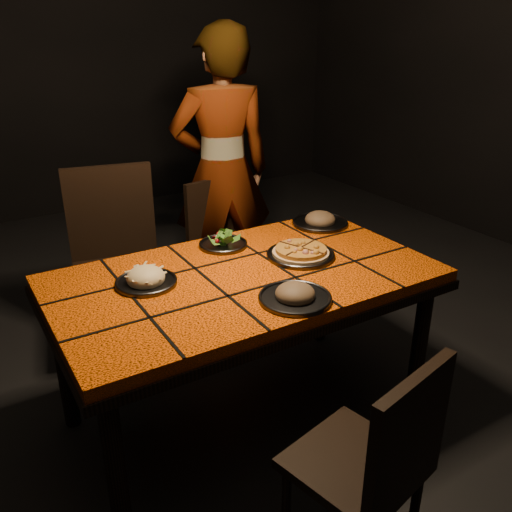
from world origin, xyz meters
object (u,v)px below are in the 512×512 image
diner (222,172)px  plate_pizza (301,253)px  plate_pasta (146,279)px  chair_far_right (222,239)px  chair_far_left (116,251)px  dining_table (244,290)px  chair_near (377,459)px

diner → plate_pizza: 1.13m
plate_pasta → diner: bearing=48.7°
chair_far_right → diner: (0.09, 0.15, 0.38)m
chair_far_left → plate_pasta: bearing=-86.7°
dining_table → chair_near: 0.92m
dining_table → plate_pizza: 0.32m
chair_near → diner: diner is taller
chair_far_left → diner: size_ratio=0.59×
chair_far_left → plate_pizza: bearing=-44.4°
chair_far_left → chair_far_right: size_ratio=1.22×
dining_table → diner: (0.49, 1.12, 0.20)m
dining_table → chair_far_right: size_ratio=1.91×
plate_pizza → plate_pasta: bearing=172.2°
dining_table → diner: size_ratio=0.93×
chair_far_right → plate_pizza: 1.00m
dining_table → chair_far_left: chair_far_left is taller
dining_table → plate_pasta: (-0.39, 0.11, 0.10)m
chair_far_left → dining_table: bearing=-60.8°
chair_near → plate_pasta: 1.10m
plate_pizza → plate_pasta: plate_pasta is taller
dining_table → chair_far_left: bearing=107.9°
diner → plate_pizza: (-0.19, -1.11, -0.10)m
chair_far_left → diner: (0.78, 0.24, 0.28)m
chair_far_left → chair_near: bearing=-71.0°
diner → plate_pasta: 1.35m
chair_far_left → plate_pasta: size_ratio=4.11×
dining_table → plate_pizza: bearing=3.2°
diner → dining_table: bearing=78.5°
chair_far_right → diner: diner is taller
chair_near → plate_pizza: 1.02m
chair_far_left → chair_far_right: bearing=18.8°
chair_far_left → diner: 0.86m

